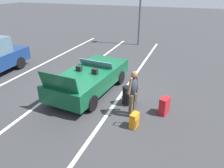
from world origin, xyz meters
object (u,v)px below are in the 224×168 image
parking_lamp_post (141,2)px  suitcase_small_carryon (134,120)px  convertible_car (92,77)px  suitcase_medium_bright (164,106)px  traveler_person (133,91)px  suitcase_large_black (130,95)px

parking_lamp_post → suitcase_small_carryon: bearing=-166.7°
convertible_car → parking_lamp_post: size_ratio=0.81×
suitcase_medium_bright → parking_lamp_post: (8.93, 3.14, 2.75)m
suitcase_small_carryon → traveler_person: bearing=120.6°
traveler_person → suitcase_large_black: bearing=-46.6°
suitcase_large_black → suitcase_medium_bright: suitcase_large_black is taller
convertible_car → suitcase_large_black: bearing=-103.5°
suitcase_medium_bright → suitcase_small_carryon: bearing=-106.4°
suitcase_medium_bright → parking_lamp_post: bearing=128.2°
suitcase_large_black → suitcase_small_carryon: (-1.33, -0.54, -0.11)m
convertible_car → parking_lamp_post: 8.45m
suitcase_large_black → suitcase_medium_bright: 1.33m
traveler_person → suitcase_small_carryon: bearing=130.8°
convertible_car → traveler_person: traveler_person is taller
convertible_car → suitcase_small_carryon: size_ratio=4.79×
suitcase_medium_bright → suitcase_large_black: bearing=-171.0°
parking_lamp_post → suitcase_large_black: bearing=-168.1°
convertible_car → parking_lamp_post: (8.08, -0.00, 2.47)m
suitcase_large_black → suitcase_medium_bright: bearing=38.2°
suitcase_medium_bright → suitcase_small_carryon: size_ratio=0.69×
suitcase_medium_bright → traveler_person: 1.28m
suitcase_small_carryon → traveler_person: traveler_person is taller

